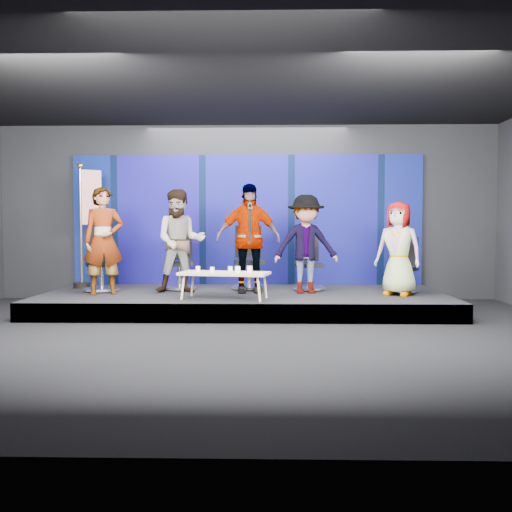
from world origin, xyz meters
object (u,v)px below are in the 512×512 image
(panelist_e, at_px, (398,249))
(flag_stand, at_px, (87,222))
(mug_a, at_px, (198,269))
(chair_d, at_px, (308,271))
(chair_b, at_px, (180,270))
(panelist_d, at_px, (306,244))
(panelist_a, at_px, (104,241))
(chair_e, at_px, (403,274))
(panelist_c, at_px, (248,238))
(mug_b, at_px, (212,270))
(panelist_b, at_px, (180,241))
(mug_c, at_px, (230,269))
(coffee_table, at_px, (224,274))
(mug_e, at_px, (250,269))
(chair_c, at_px, (249,268))
(mug_d, at_px, (238,269))
(chair_a, at_px, (101,270))

(panelist_e, relative_size, flag_stand, 0.67)
(panelist_e, bearing_deg, mug_a, -140.59)
(panelist_e, distance_m, flag_stand, 5.77)
(flag_stand, bearing_deg, chair_d, -35.72)
(chair_b, distance_m, panelist_d, 2.41)
(mug_a, distance_m, flag_stand, 2.87)
(panelist_a, xyz_separation_m, chair_e, (5.23, 0.43, -0.60))
(panelist_e, bearing_deg, panelist_c, -156.31)
(mug_b, bearing_deg, chair_b, 117.32)
(panelist_c, height_order, chair_e, panelist_c)
(panelist_c, bearing_deg, mug_b, -124.52)
(panelist_b, distance_m, mug_c, 1.29)
(mug_a, bearing_deg, panelist_c, 45.50)
(chair_d, height_order, coffee_table, chair_d)
(chair_e, bearing_deg, chair_b, -152.88)
(panelist_d, distance_m, mug_e, 1.34)
(chair_b, bearing_deg, flag_stand, 163.74)
(panelist_a, bearing_deg, panelist_d, -17.36)
(chair_b, distance_m, chair_e, 4.06)
(chair_c, height_order, panelist_e, panelist_e)
(panelist_a, height_order, panelist_d, panelist_a)
(mug_d, bearing_deg, flag_stand, 149.21)
(chair_e, relative_size, panelist_e, 0.62)
(chair_b, relative_size, chair_c, 0.95)
(mug_b, bearing_deg, mug_a, 140.29)
(mug_a, bearing_deg, chair_b, 111.79)
(panelist_d, xyz_separation_m, mug_c, (-1.27, -0.75, -0.38))
(chair_b, distance_m, panelist_e, 3.95)
(mug_b, distance_m, mug_d, 0.41)
(panelist_d, relative_size, mug_d, 17.40)
(chair_d, xyz_separation_m, mug_a, (-1.89, -1.22, 0.13))
(panelist_c, distance_m, mug_c, 1.01)
(panelist_d, xyz_separation_m, mug_a, (-1.81, -0.72, -0.38))
(panelist_e, height_order, mug_d, panelist_e)
(chair_c, height_order, mug_d, chair_c)
(coffee_table, bearing_deg, panelist_a, 164.51)
(panelist_d, height_order, mug_b, panelist_d)
(mug_a, bearing_deg, chair_a, 153.42)
(chair_e, distance_m, mug_a, 3.66)
(panelist_c, distance_m, panelist_d, 1.02)
(panelist_a, distance_m, panelist_b, 1.31)
(panelist_a, bearing_deg, panelist_b, -9.21)
(panelist_e, relative_size, mug_c, 18.77)
(chair_e, bearing_deg, panelist_c, -146.17)
(panelist_a, height_order, flag_stand, flag_stand)
(chair_b, bearing_deg, chair_d, -7.73)
(mug_b, bearing_deg, flag_stand, 145.64)
(chair_c, bearing_deg, chair_e, -15.45)
(mug_a, xyz_separation_m, mug_e, (0.85, -0.14, 0.01))
(chair_d, distance_m, mug_c, 1.85)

